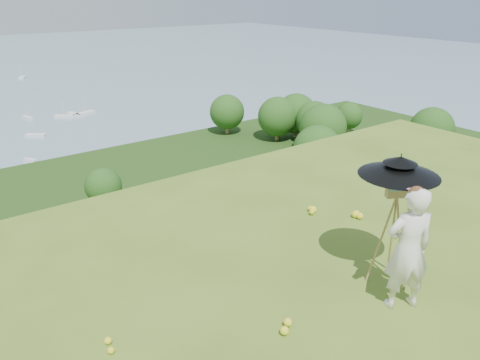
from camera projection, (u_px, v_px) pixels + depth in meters
slope_trees at (31, 240)px, 37.99m from camera, size 110.00×50.00×6.00m
painter at (408, 249)px, 6.02m from camera, size 0.75×0.65×1.74m
field_easel at (392, 229)px, 6.61m from camera, size 0.87×0.87×1.66m
sun_umbrella at (399, 174)px, 6.32m from camera, size 1.35×1.35×0.59m
painter_cap at (417, 191)px, 5.71m from camera, size 0.28×0.30×0.10m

